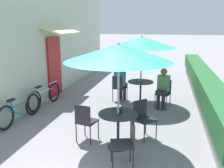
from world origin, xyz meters
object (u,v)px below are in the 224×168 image
object	(u,v)px
cafe_chair_near_left	(126,141)
coffee_cup_near	(121,110)
bicycle_leaning	(20,110)
bicycle_second	(45,96)
patio_umbrella_near	(119,53)
seated_patron_mid_right	(121,81)
cafe_chair_near_right	(143,116)
cafe_chair_mid_left	(164,91)
seated_patron_mid_left	(163,87)
cafe_chair_near_back	(85,120)
coffee_cup_mid	(137,80)
patio_table_near	(118,122)
cafe_chair_mid_right	(119,86)
patio_umbrella_mid	(142,42)
patio_table_mid	(141,87)

from	to	relation	value
cafe_chair_near_left	coffee_cup_near	size ratio (longest dim) A/B	9.67
bicycle_leaning	bicycle_second	xyz separation A→B (m)	(0.05, 1.31, 0.01)
patio_umbrella_near	seated_patron_mid_right	world-z (taller)	patio_umbrella_near
cafe_chair_near_right	seated_patron_mid_right	bearing A→B (deg)	-115.73
cafe_chair_mid_left	seated_patron_mid_left	world-z (taller)	seated_patron_mid_left
cafe_chair_near_back	seated_patron_mid_left	distance (m)	3.12
cafe_chair_near_right	coffee_cup_mid	world-z (taller)	cafe_chair_near_right
patio_table_near	seated_patron_mid_right	bearing A→B (deg)	99.92
patio_table_near	coffee_cup_near	size ratio (longest dim) A/B	9.15
cafe_chair_near_left	cafe_chair_mid_right	xyz separation A→B (m)	(-0.90, 3.89, 0.00)
seated_patron_mid_left	cafe_chair_mid_right	xyz separation A→B (m)	(-1.45, 0.41, -0.17)
patio_table_near	cafe_chair_near_left	distance (m)	0.76
cafe_chair_near_left	patio_umbrella_mid	distance (m)	4.02
coffee_cup_near	patio_table_near	bearing A→B (deg)	-116.53
seated_patron_mid_left	patio_umbrella_mid	bearing A→B (deg)	-2.69
cafe_chair_mid_left	seated_patron_mid_right	bearing A→B (deg)	1.57
cafe_chair_near_right	bicycle_second	bearing A→B (deg)	-71.97
cafe_chair_near_left	cafe_chair_near_right	bearing A→B (deg)	-24.19
patio_table_mid	coffee_cup_mid	xyz separation A→B (m)	(-0.11, -0.02, 0.24)
patio_table_mid	patio_umbrella_mid	distance (m)	1.44
patio_table_mid	cafe_chair_mid_left	world-z (taller)	cafe_chair_mid_left
cafe_chair_mid_left	cafe_chair_near_back	bearing A→B (deg)	77.35
patio_table_near	cafe_chair_mid_left	xyz separation A→B (m)	(0.87, 2.88, -0.05)
cafe_chair_near_back	cafe_chair_mid_right	distance (m)	3.09
seated_patron_mid_left	bicycle_leaning	bearing A→B (deg)	45.70
patio_umbrella_mid	bicycle_leaning	distance (m)	4.05
cafe_chair_near_back	coffee_cup_mid	xyz separation A→B (m)	(0.77, 2.91, 0.29)
seated_patron_mid_left	cafe_chair_mid_right	distance (m)	1.51
bicycle_leaning	cafe_chair_mid_left	bearing A→B (deg)	34.82
seated_patron_mid_right	coffee_cup_mid	distance (m)	0.67
cafe_chair_near_right	cafe_chair_mid_right	bearing A→B (deg)	-114.30
patio_table_mid	cafe_chair_mid_right	distance (m)	0.76
patio_umbrella_near	patio_table_mid	world-z (taller)	patio_umbrella_near
seated_patron_mid_left	cafe_chair_mid_right	bearing A→B (deg)	1.57
patio_umbrella_mid	cafe_chair_near_back	bearing A→B (deg)	-106.65
patio_umbrella_near	patio_umbrella_mid	xyz separation A→B (m)	(0.13, 3.04, 0.00)
patio_table_near	coffee_cup_near	xyz separation A→B (m)	(0.04, 0.08, 0.24)
patio_table_mid	bicycle_leaning	distance (m)	3.70
patio_umbrella_near	patio_table_mid	bearing A→B (deg)	87.55
cafe_chair_mid_left	seated_patron_mid_left	xyz separation A→B (m)	(-0.03, -0.11, 0.17)
patio_table_mid	seated_patron_mid_right	bearing A→B (deg)	159.79
patio_umbrella_near	patio_umbrella_mid	world-z (taller)	same
cafe_chair_mid_right	seated_patron_mid_right	size ratio (longest dim) A/B	0.70
patio_umbrella_near	cafe_chair_mid_left	world-z (taller)	patio_umbrella_near
cafe_chair_near_right	patio_table_near	bearing A→B (deg)	5.81
cafe_chair_near_back	bicycle_leaning	world-z (taller)	cafe_chair_near_back
cafe_chair_near_left	bicycle_second	size ratio (longest dim) A/B	0.50
cafe_chair_near_back	bicycle_second	distance (m)	2.87
patio_umbrella_mid	coffee_cup_mid	world-z (taller)	patio_umbrella_mid
patio_umbrella_mid	cafe_chair_mid_left	world-z (taller)	patio_umbrella_mid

